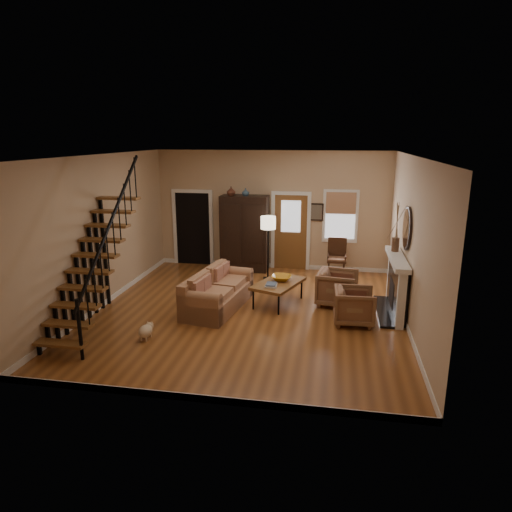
% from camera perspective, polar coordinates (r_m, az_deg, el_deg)
% --- Properties ---
extents(room, '(7.00, 7.33, 3.30)m').
position_cam_1_polar(room, '(11.22, -1.39, 3.63)').
color(room, brown).
rests_on(room, ground).
extents(staircase, '(0.94, 2.80, 3.20)m').
position_cam_1_polar(staircase, '(9.19, -19.90, 0.83)').
color(staircase, brown).
rests_on(staircase, ground).
extents(fireplace, '(0.33, 1.95, 2.30)m').
position_cam_1_polar(fireplace, '(10.07, 17.37, -2.88)').
color(fireplace, black).
rests_on(fireplace, ground).
extents(armoire, '(1.30, 0.60, 2.10)m').
position_cam_1_polar(armoire, '(12.69, -1.42, 2.86)').
color(armoire, black).
rests_on(armoire, ground).
extents(vase_a, '(0.24, 0.24, 0.25)m').
position_cam_1_polar(vase_a, '(12.48, -3.14, 8.10)').
color(vase_a, '#4C2619').
rests_on(vase_a, armoire).
extents(vase_b, '(0.20, 0.20, 0.21)m').
position_cam_1_polar(vase_b, '(12.40, -1.32, 7.98)').
color(vase_b, '#334C60').
rests_on(vase_b, armoire).
extents(sofa, '(1.22, 2.23, 0.79)m').
position_cam_1_polar(sofa, '(10.02, -4.75, -4.38)').
color(sofa, '#A06C48').
rests_on(sofa, ground).
extents(coffee_table, '(1.19, 1.52, 0.51)m').
position_cam_1_polar(coffee_table, '(10.30, 2.79, -4.64)').
color(coffee_table, brown).
rests_on(coffee_table, ground).
extents(bowl, '(0.46, 0.46, 0.11)m').
position_cam_1_polar(bowl, '(10.33, 3.19, -2.75)').
color(bowl, orange).
rests_on(bowl, coffee_table).
extents(books, '(0.24, 0.33, 0.06)m').
position_cam_1_polar(books, '(9.94, 1.91, -3.61)').
color(books, beige).
rests_on(books, coffee_table).
extents(armchair_left, '(0.83, 0.81, 0.73)m').
position_cam_1_polar(armchair_left, '(9.43, 12.19, -6.14)').
color(armchair_left, brown).
rests_on(armchair_left, ground).
extents(armchair_right, '(0.97, 0.95, 0.78)m').
position_cam_1_polar(armchair_right, '(10.35, 10.13, -3.95)').
color(armchair_right, brown).
rests_on(armchair_right, ground).
extents(floor_lamp, '(0.45, 0.45, 1.69)m').
position_cam_1_polar(floor_lamp, '(11.83, 1.51, 0.94)').
color(floor_lamp, black).
rests_on(floor_lamp, ground).
extents(side_chair, '(0.54, 0.54, 1.02)m').
position_cam_1_polar(side_chair, '(12.39, 10.05, -0.24)').
color(side_chair, '#3A2112').
rests_on(side_chair, ground).
extents(dog, '(0.25, 0.40, 0.28)m').
position_cam_1_polar(dog, '(8.84, -13.64, -9.23)').
color(dog, beige).
rests_on(dog, ground).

